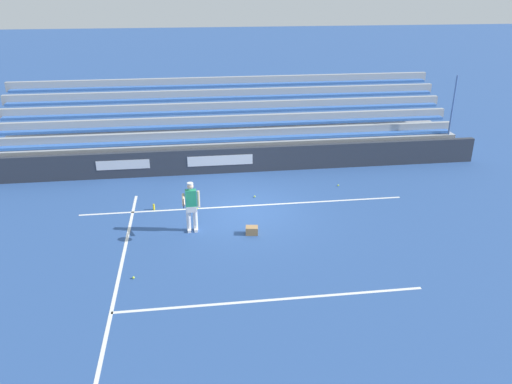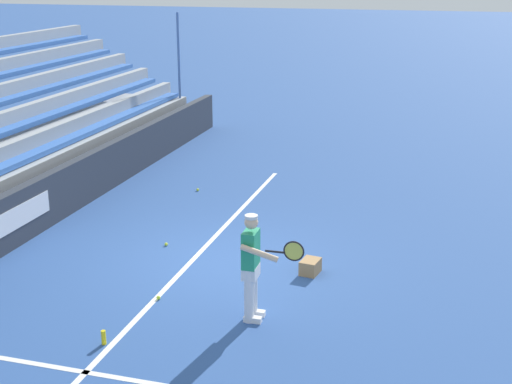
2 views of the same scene
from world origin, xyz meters
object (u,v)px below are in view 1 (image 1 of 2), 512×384
(ball_box_cardboard, at_px, (252,230))
(tennis_ball_near_player, at_px, (197,208))
(tennis_ball_on_baseline, at_px, (338,185))
(tennis_player, at_px, (191,206))
(tennis_ball_midcourt, at_px, (255,196))
(water_bottle, at_px, (154,207))
(tennis_ball_stray_back, at_px, (133,278))

(ball_box_cardboard, relative_size, tennis_ball_near_player, 6.06)
(tennis_ball_near_player, height_order, tennis_ball_on_baseline, same)
(tennis_player, bearing_deg, tennis_ball_on_baseline, -152.02)
(tennis_player, relative_size, tennis_ball_near_player, 25.98)
(tennis_ball_midcourt, distance_m, tennis_ball_near_player, 2.37)
(water_bottle, bearing_deg, tennis_ball_on_baseline, -169.85)
(ball_box_cardboard, height_order, tennis_ball_midcourt, ball_box_cardboard)
(tennis_ball_midcourt, bearing_deg, water_bottle, 9.57)
(tennis_player, relative_size, ball_box_cardboard, 4.29)
(water_bottle, bearing_deg, tennis_player, 126.25)
(tennis_ball_near_player, relative_size, water_bottle, 0.30)
(tennis_ball_midcourt, bearing_deg, ball_box_cardboard, 80.69)
(tennis_ball_on_baseline, bearing_deg, water_bottle, 10.15)
(tennis_ball_stray_back, bearing_deg, tennis_ball_midcourt, -128.30)
(ball_box_cardboard, bearing_deg, water_bottle, -35.56)
(tennis_ball_stray_back, bearing_deg, tennis_player, -121.81)
(tennis_ball_stray_back, bearing_deg, tennis_ball_on_baseline, -142.39)
(tennis_player, distance_m, tennis_ball_midcourt, 3.59)
(tennis_ball_near_player, height_order, water_bottle, water_bottle)
(tennis_ball_stray_back, relative_size, tennis_ball_midcourt, 1.00)
(tennis_ball_stray_back, height_order, water_bottle, water_bottle)
(tennis_ball_stray_back, height_order, tennis_ball_midcourt, same)
(tennis_ball_near_player, bearing_deg, water_bottle, -6.28)
(ball_box_cardboard, xyz_separation_m, tennis_ball_midcourt, (-0.49, -3.00, -0.10))
(tennis_ball_stray_back, xyz_separation_m, tennis_ball_on_baseline, (-7.66, -5.90, 0.00))
(tennis_ball_near_player, distance_m, tennis_ball_on_baseline, 5.95)
(tennis_ball_stray_back, relative_size, tennis_ball_near_player, 1.00)
(tennis_ball_stray_back, distance_m, tennis_ball_on_baseline, 9.67)
(tennis_ball_on_baseline, relative_size, water_bottle, 0.30)
(tennis_player, height_order, ball_box_cardboard, tennis_player)
(tennis_ball_midcourt, xyz_separation_m, tennis_ball_on_baseline, (-3.53, -0.67, 0.00))
(tennis_ball_stray_back, xyz_separation_m, water_bottle, (-0.33, -4.59, 0.08))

